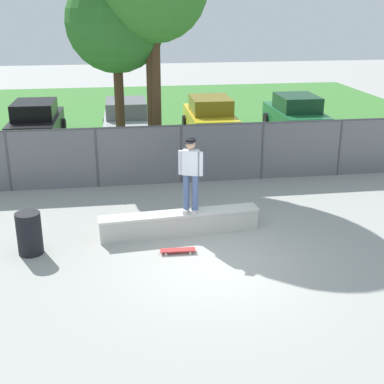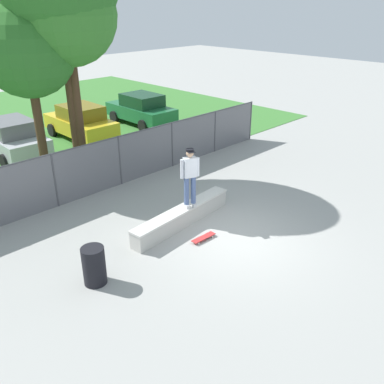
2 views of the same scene
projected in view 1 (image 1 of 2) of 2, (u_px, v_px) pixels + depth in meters
ground_plane at (215, 264)px, 11.48m from camera, size 80.00×80.00×0.00m
grass_strip at (155, 116)px, 26.22m from camera, size 27.61×20.00×0.02m
concrete_ledge at (180, 223)px, 12.89m from camera, size 3.97×0.81×0.56m
skateboarder at (191, 172)px, 12.41m from camera, size 0.56×0.39×1.84m
skateboard at (178, 250)px, 11.94m from camera, size 0.81×0.23×0.09m
chainlink_fence at (181, 152)px, 16.31m from camera, size 15.68×0.07×1.87m
tree_near_left at (116, 23)px, 16.87m from camera, size 3.25×3.25×6.42m
car_black at (36, 121)px, 21.28m from camera, size 2.08×4.23×1.66m
car_silver at (127, 120)px, 21.58m from camera, size 2.08×4.23×1.66m
car_yellow at (210, 116)px, 22.22m from camera, size 2.08×4.23×1.66m
car_green at (296, 114)px, 22.71m from camera, size 2.08×4.23×1.66m
trash_bin at (29, 233)px, 11.80m from camera, size 0.56×0.56×0.98m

